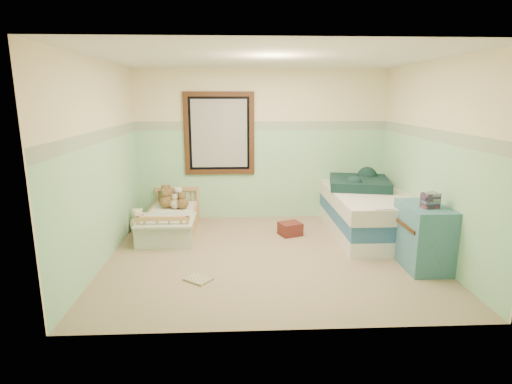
{
  "coord_description": "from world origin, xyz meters",
  "views": [
    {
      "loc": [
        -0.41,
        -5.12,
        2.05
      ],
      "look_at": [
        -0.16,
        0.35,
        0.78
      ],
      "focal_mm": 28.94,
      "sensor_mm": 36.0,
      "label": 1
    }
  ],
  "objects_px": {
    "toddler_bed_frame": "(172,226)",
    "twin_bed_frame": "(366,226)",
    "floor_book": "(198,279)",
    "plush_floor_tan": "(141,231)",
    "dresser": "(423,236)",
    "red_pillow": "(290,229)",
    "plush_floor_cream": "(138,224)"
  },
  "relations": [
    {
      "from": "dresser",
      "to": "red_pillow",
      "type": "distance_m",
      "value": 1.95
    },
    {
      "from": "twin_bed_frame",
      "to": "red_pillow",
      "type": "xyz_separation_m",
      "value": [
        -1.17,
        -0.02,
        -0.01
      ]
    },
    {
      "from": "plush_floor_cream",
      "to": "red_pillow",
      "type": "height_order",
      "value": "plush_floor_cream"
    },
    {
      "from": "dresser",
      "to": "toddler_bed_frame",
      "type": "bearing_deg",
      "value": 155.44
    },
    {
      "from": "toddler_bed_frame",
      "to": "twin_bed_frame",
      "type": "relative_size",
      "value": 0.7
    },
    {
      "from": "plush_floor_cream",
      "to": "dresser",
      "type": "relative_size",
      "value": 0.33
    },
    {
      "from": "plush_floor_tan",
      "to": "dresser",
      "type": "height_order",
      "value": "dresser"
    },
    {
      "from": "plush_floor_tan",
      "to": "twin_bed_frame",
      "type": "relative_size",
      "value": 0.13
    },
    {
      "from": "toddler_bed_frame",
      "to": "floor_book",
      "type": "xyz_separation_m",
      "value": [
        0.57,
        -1.78,
        -0.08
      ]
    },
    {
      "from": "twin_bed_frame",
      "to": "red_pillow",
      "type": "height_order",
      "value": "twin_bed_frame"
    },
    {
      "from": "twin_bed_frame",
      "to": "floor_book",
      "type": "bearing_deg",
      "value": -147.27
    },
    {
      "from": "toddler_bed_frame",
      "to": "floor_book",
      "type": "bearing_deg",
      "value": -72.32
    },
    {
      "from": "plush_floor_tan",
      "to": "dresser",
      "type": "xyz_separation_m",
      "value": [
        3.67,
        -1.13,
        0.26
      ]
    },
    {
      "from": "toddler_bed_frame",
      "to": "floor_book",
      "type": "distance_m",
      "value": 1.87
    },
    {
      "from": "toddler_bed_frame",
      "to": "floor_book",
      "type": "height_order",
      "value": "toddler_bed_frame"
    },
    {
      "from": "dresser",
      "to": "red_pillow",
      "type": "height_order",
      "value": "dresser"
    },
    {
      "from": "toddler_bed_frame",
      "to": "plush_floor_cream",
      "type": "distance_m",
      "value": 0.52
    },
    {
      "from": "toddler_bed_frame",
      "to": "plush_floor_cream",
      "type": "relative_size",
      "value": 5.79
    },
    {
      "from": "twin_bed_frame",
      "to": "plush_floor_cream",
      "type": "bearing_deg",
      "value": 176.17
    },
    {
      "from": "floor_book",
      "to": "plush_floor_cream",
      "type": "bearing_deg",
      "value": 158.28
    },
    {
      "from": "plush_floor_cream",
      "to": "toddler_bed_frame",
      "type": "bearing_deg",
      "value": -0.93
    },
    {
      "from": "twin_bed_frame",
      "to": "toddler_bed_frame",
      "type": "bearing_deg",
      "value": 175.67
    },
    {
      "from": "plush_floor_tan",
      "to": "dresser",
      "type": "bearing_deg",
      "value": -17.17
    },
    {
      "from": "toddler_bed_frame",
      "to": "floor_book",
      "type": "relative_size",
      "value": 5.23
    },
    {
      "from": "plush_floor_cream",
      "to": "floor_book",
      "type": "bearing_deg",
      "value": -58.84
    },
    {
      "from": "plush_floor_tan",
      "to": "twin_bed_frame",
      "type": "height_order",
      "value": "plush_floor_tan"
    },
    {
      "from": "plush_floor_tan",
      "to": "red_pillow",
      "type": "distance_m",
      "value": 2.21
    },
    {
      "from": "floor_book",
      "to": "toddler_bed_frame",
      "type": "bearing_deg",
      "value": 144.8
    },
    {
      "from": "toddler_bed_frame",
      "to": "plush_floor_tan",
      "type": "distance_m",
      "value": 0.53
    },
    {
      "from": "plush_floor_tan",
      "to": "dresser",
      "type": "distance_m",
      "value": 3.85
    },
    {
      "from": "toddler_bed_frame",
      "to": "twin_bed_frame",
      "type": "bearing_deg",
      "value": -4.33
    },
    {
      "from": "plush_floor_tan",
      "to": "floor_book",
      "type": "relative_size",
      "value": 0.94
    }
  ]
}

